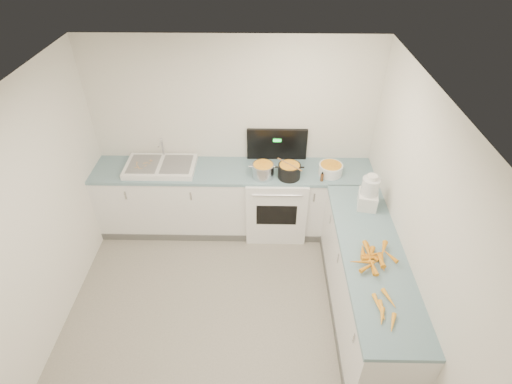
{
  "coord_description": "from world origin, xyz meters",
  "views": [
    {
      "loc": [
        0.36,
        -2.42,
        3.73
      ],
      "look_at": [
        0.3,
        1.1,
        1.05
      ],
      "focal_mm": 28.0,
      "sensor_mm": 36.0,
      "label": 1
    }
  ],
  "objects_px": {
    "steel_pot": "(263,171)",
    "mixing_bowl": "(331,169)",
    "stove": "(276,200)",
    "extract_bottle": "(322,177)",
    "black_pot": "(289,172)",
    "spice_jar": "(327,176)",
    "sink": "(161,166)",
    "food_processor": "(369,193)"
  },
  "relations": [
    {
      "from": "steel_pot",
      "to": "mixing_bowl",
      "type": "relative_size",
      "value": 0.92
    },
    {
      "from": "stove",
      "to": "mixing_bowl",
      "type": "bearing_deg",
      "value": -5.04
    },
    {
      "from": "steel_pot",
      "to": "extract_bottle",
      "type": "xyz_separation_m",
      "value": [
        0.7,
        -0.08,
        -0.03
      ]
    },
    {
      "from": "black_pot",
      "to": "spice_jar",
      "type": "relative_size",
      "value": 3.3
    },
    {
      "from": "sink",
      "to": "black_pot",
      "type": "xyz_separation_m",
      "value": [
        1.59,
        -0.15,
        0.04
      ]
    },
    {
      "from": "steel_pot",
      "to": "black_pot",
      "type": "bearing_deg",
      "value": -1.43
    },
    {
      "from": "sink",
      "to": "extract_bottle",
      "type": "xyz_separation_m",
      "value": [
        1.98,
        -0.22,
        0.01
      ]
    },
    {
      "from": "black_pot",
      "to": "steel_pot",
      "type": "bearing_deg",
      "value": 178.57
    },
    {
      "from": "mixing_bowl",
      "to": "food_processor",
      "type": "distance_m",
      "value": 0.7
    },
    {
      "from": "stove",
      "to": "sink",
      "type": "bearing_deg",
      "value": 179.38
    },
    {
      "from": "stove",
      "to": "spice_jar",
      "type": "relative_size",
      "value": 16.44
    },
    {
      "from": "steel_pot",
      "to": "extract_bottle",
      "type": "bearing_deg",
      "value": -6.15
    },
    {
      "from": "black_pot",
      "to": "extract_bottle",
      "type": "bearing_deg",
      "value": -9.92
    },
    {
      "from": "mixing_bowl",
      "to": "food_processor",
      "type": "xyz_separation_m",
      "value": [
        0.32,
        -0.62,
        0.11
      ]
    },
    {
      "from": "black_pot",
      "to": "food_processor",
      "type": "relative_size",
      "value": 0.66
    },
    {
      "from": "mixing_bowl",
      "to": "spice_jar",
      "type": "bearing_deg",
      "value": -117.38
    },
    {
      "from": "black_pot",
      "to": "food_processor",
      "type": "bearing_deg",
      "value": -33.13
    },
    {
      "from": "stove",
      "to": "steel_pot",
      "type": "height_order",
      "value": "stove"
    },
    {
      "from": "spice_jar",
      "to": "steel_pot",
      "type": "bearing_deg",
      "value": 178.2
    },
    {
      "from": "mixing_bowl",
      "to": "spice_jar",
      "type": "relative_size",
      "value": 3.49
    },
    {
      "from": "steel_pot",
      "to": "food_processor",
      "type": "distance_m",
      "value": 1.27
    },
    {
      "from": "stove",
      "to": "steel_pot",
      "type": "distance_m",
      "value": 0.58
    },
    {
      "from": "extract_bottle",
      "to": "sink",
      "type": "bearing_deg",
      "value": 173.68
    },
    {
      "from": "stove",
      "to": "extract_bottle",
      "type": "xyz_separation_m",
      "value": [
        0.53,
        -0.2,
        0.51
      ]
    },
    {
      "from": "sink",
      "to": "mixing_bowl",
      "type": "relative_size",
      "value": 2.98
    },
    {
      "from": "steel_pot",
      "to": "food_processor",
      "type": "height_order",
      "value": "food_processor"
    },
    {
      "from": "stove",
      "to": "extract_bottle",
      "type": "height_order",
      "value": "stove"
    },
    {
      "from": "extract_bottle",
      "to": "spice_jar",
      "type": "distance_m",
      "value": 0.09
    },
    {
      "from": "steel_pot",
      "to": "black_pot",
      "type": "relative_size",
      "value": 0.97
    },
    {
      "from": "food_processor",
      "to": "black_pot",
      "type": "bearing_deg",
      "value": 146.87
    },
    {
      "from": "stove",
      "to": "extract_bottle",
      "type": "bearing_deg",
      "value": -20.98
    },
    {
      "from": "extract_bottle",
      "to": "food_processor",
      "type": "xyz_separation_m",
      "value": [
        0.44,
        -0.47,
        0.13
      ]
    },
    {
      "from": "black_pot",
      "to": "food_processor",
      "type": "xyz_separation_m",
      "value": [
        0.83,
        -0.54,
        0.1
      ]
    },
    {
      "from": "black_pot",
      "to": "spice_jar",
      "type": "xyz_separation_m",
      "value": [
        0.46,
        -0.02,
        -0.04
      ]
    },
    {
      "from": "mixing_bowl",
      "to": "steel_pot",
      "type": "bearing_deg",
      "value": -175.11
    },
    {
      "from": "sink",
      "to": "steel_pot",
      "type": "relative_size",
      "value": 3.24
    },
    {
      "from": "black_pot",
      "to": "extract_bottle",
      "type": "distance_m",
      "value": 0.4
    },
    {
      "from": "stove",
      "to": "food_processor",
      "type": "bearing_deg",
      "value": -34.87
    },
    {
      "from": "sink",
      "to": "food_processor",
      "type": "xyz_separation_m",
      "value": [
        2.42,
        -0.69,
        0.14
      ]
    },
    {
      "from": "steel_pot",
      "to": "extract_bottle",
      "type": "height_order",
      "value": "steel_pot"
    },
    {
      "from": "steel_pot",
      "to": "food_processor",
      "type": "relative_size",
      "value": 0.64
    },
    {
      "from": "extract_bottle",
      "to": "food_processor",
      "type": "distance_m",
      "value": 0.66
    }
  ]
}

